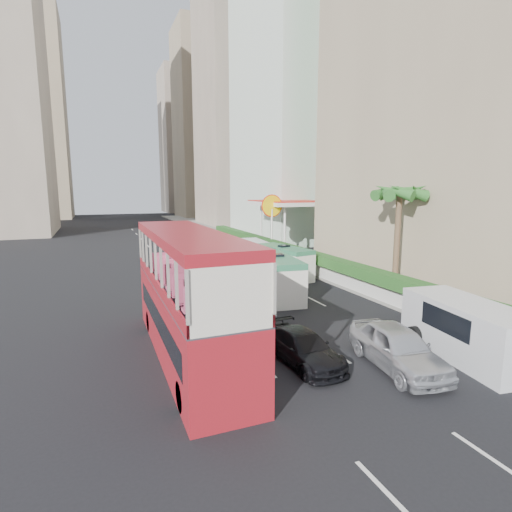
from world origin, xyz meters
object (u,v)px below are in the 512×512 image
van_asset (234,270)px  panel_van_far (254,251)px  shell_station (289,226)px  panel_van_near (468,330)px  minibus_near (276,277)px  car_silver_lane_b (396,368)px  car_black (303,363)px  minibus_far (284,262)px  car_silver_lane_a (246,314)px  double_decker_bus (189,295)px  palm_tree (397,244)px

van_asset → panel_van_far: 4.26m
shell_station → panel_van_near: bearing=-101.8°
minibus_near → panel_van_near: 11.60m
panel_van_near → panel_van_far: 22.96m
car_silver_lane_b → minibus_near: size_ratio=0.83×
van_asset → panel_van_near: panel_van_near is taller
car_black → shell_station: 28.21m
car_black → panel_van_near: size_ratio=0.76×
car_silver_lane_b → van_asset: bearing=96.9°
minibus_far → shell_station: 12.86m
car_silver_lane_a → minibus_far: (5.91, 7.56, 1.18)m
double_decker_bus → car_silver_lane_a: (4.02, 4.22, -2.53)m
car_silver_lane_b → car_black: bearing=158.8°
double_decker_bus → car_silver_lane_b: size_ratio=2.28×
palm_tree → shell_station: palm_tree is taller
minibus_near → double_decker_bus: bearing=-128.0°
double_decker_bus → car_silver_lane_a: double_decker_bus is taller
car_silver_lane_a → panel_van_near: bearing=-52.1°
minibus_near → palm_tree: 7.66m
double_decker_bus → car_silver_lane_a: bearing=46.4°
car_silver_lane_a → panel_van_far: bearing=68.2°
minibus_near → panel_van_near: bearing=-65.8°
minibus_near → palm_tree: bearing=-15.1°
shell_station → minibus_near: bearing=-119.1°
palm_tree → double_decker_bus: bearing=-163.8°
van_asset → panel_van_near: 20.29m
minibus_near → car_silver_lane_a: bearing=-131.0°
minibus_near → shell_station: size_ratio=0.73×
double_decker_bus → panel_van_far: 21.35m
car_black → panel_van_far: (6.31, 21.02, 0.99)m
car_black → panel_van_near: panel_van_near is taller
van_asset → palm_tree: 13.86m
panel_van_near → shell_station: (5.70, 27.28, 1.63)m
car_silver_lane_a → panel_van_near: 10.62m
van_asset → minibus_far: 4.92m
car_silver_lane_a → shell_station: bearing=58.8°
minibus_far → palm_tree: bearing=-74.2°
palm_tree → panel_van_near: bearing=-112.9°
double_decker_bus → car_silver_lane_a: size_ratio=2.37×
van_asset → double_decker_bus: bearing=-126.3°
car_silver_lane_b → panel_van_far: size_ratio=0.97×
minibus_near → panel_van_far: size_ratio=1.18×
car_silver_lane_b → double_decker_bus: bearing=157.7°
van_asset → minibus_far: size_ratio=0.88×
double_decker_bus → van_asset: double_decker_bus is taller
car_silver_lane_b → palm_tree: bearing=57.5°
double_decker_bus → palm_tree: palm_tree is taller
double_decker_bus → shell_station: shell_station is taller
car_silver_lane_b → van_asset: 19.80m
minibus_far → car_silver_lane_a: bearing=-138.7°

